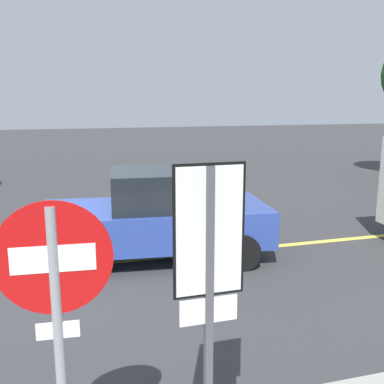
% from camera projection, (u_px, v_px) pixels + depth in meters
% --- Properties ---
extents(ground_plane, '(80.00, 80.00, 0.00)m').
position_uv_depth(ground_plane, '(95.00, 264.00, 8.17)').
color(ground_plane, '#38383A').
extents(lane_marking_centre, '(28.00, 0.16, 0.01)m').
position_uv_depth(lane_marking_centre, '(247.00, 249.00, 8.97)').
color(lane_marking_centre, '#E0D14C').
extents(stop_sign, '(0.76, 0.08, 2.34)m').
position_uv_depth(stop_sign, '(57.00, 311.00, 2.91)').
color(stop_sign, gray).
rests_on(stop_sign, ground_plane).
extents(speed_limit_sign, '(0.54, 0.06, 2.52)m').
position_uv_depth(speed_limit_sign, '(209.00, 266.00, 3.25)').
color(speed_limit_sign, '#4C4C51').
rests_on(speed_limit_sign, ground_plane).
extents(car_blue_far_lane, '(4.37, 2.42, 1.68)m').
position_uv_depth(car_blue_far_lane, '(159.00, 214.00, 8.38)').
color(car_blue_far_lane, '#2D479E').
rests_on(car_blue_far_lane, ground_plane).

